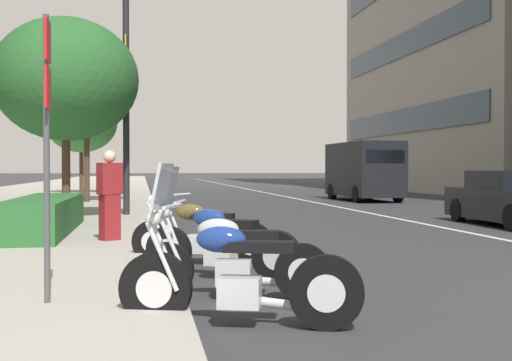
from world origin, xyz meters
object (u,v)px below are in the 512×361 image
street_tree_far_plaza (66,79)px  pedestrian_on_plaza (110,195)px  motorcycle_by_sign_pole (219,246)px  parking_sign_by_curb (47,123)px  street_tree_near_plaza_corner (81,122)px  motorcycle_mid_row (200,236)px  motorcycle_second_in_row (235,278)px  delivery_van_ahead (364,170)px  motorcycle_nearest_camera (230,260)px  street_lamp_with_banners (138,27)px  street_tree_by_lamp_post (86,84)px

street_tree_far_plaza → pedestrian_on_plaza: street_tree_far_plaza is taller
motorcycle_by_sign_pole → pedestrian_on_plaza: pedestrian_on_plaza is taller
parking_sign_by_curb → street_tree_near_plaza_corner: street_tree_near_plaza_corner is taller
motorcycle_mid_row → pedestrian_on_plaza: size_ratio=1.29×
motorcycle_second_in_row → delivery_van_ahead: size_ratio=0.42×
motorcycle_nearest_camera → street_tree_near_plaza_corner: 30.41m
street_lamp_with_banners → motorcycle_by_sign_pole: bearing=-174.2°
street_tree_by_lamp_post → street_tree_near_plaza_corner: size_ratio=1.16×
motorcycle_second_in_row → parking_sign_by_curb: parking_sign_by_curb is taller
parking_sign_by_curb → motorcycle_by_sign_pole: bearing=-42.0°
street_lamp_with_banners → pedestrian_on_plaza: (-6.98, 0.48, -4.42)m
motorcycle_second_in_row → street_tree_near_plaza_corner: 31.71m
motorcycle_second_in_row → delivery_van_ahead: (23.36, -8.91, 0.93)m
motorcycle_nearest_camera → street_tree_by_lamp_post: bearing=-68.0°
motorcycle_by_sign_pole → street_lamp_with_banners: (10.67, 1.09, 4.96)m
parking_sign_by_curb → street_tree_near_plaza_corner: size_ratio=0.52×
street_tree_far_plaza → motorcycle_nearest_camera: bearing=-165.4°
motorcycle_mid_row → street_lamp_with_banners: 10.56m
motorcycle_nearest_camera → street_tree_far_plaza: size_ratio=0.40×
motorcycle_mid_row → delivery_van_ahead: 21.16m
street_lamp_with_banners → street_tree_near_plaza_corner: street_lamp_with_banners is taller
delivery_van_ahead → street_tree_far_plaza: bearing=131.2°
pedestrian_on_plaza → street_lamp_with_banners: bearing=145.8°
motorcycle_nearest_camera → delivery_van_ahead: 23.73m
motorcycle_mid_row → street_lamp_with_banners: size_ratio=0.23×
motorcycle_by_sign_pole → street_tree_far_plaza: (9.73, 2.96, 3.35)m
delivery_van_ahead → motorcycle_nearest_camera: bearing=156.6°
street_lamp_with_banners → street_tree_far_plaza: size_ratio=1.70×
motorcycle_second_in_row → motorcycle_by_sign_pole: bearing=-76.7°
motorcycle_second_in_row → motorcycle_by_sign_pole: motorcycle_second_in_row is taller
street_lamp_with_banners → motorcycle_nearest_camera: bearing=-175.1°
street_tree_far_plaza → delivery_van_ahead: bearing=-47.2°
motorcycle_by_sign_pole → delivery_van_ahead: delivery_van_ahead is taller
motorcycle_nearest_camera → pedestrian_on_plaza: size_ratio=1.30×
motorcycle_nearest_camera → street_tree_far_plaza: 12.02m
delivery_van_ahead → motorcycle_mid_row: bearing=153.5°
motorcycle_second_in_row → parking_sign_by_curb: 2.34m
parking_sign_by_curb → street_tree_by_lamp_post: bearing=3.4°
motorcycle_second_in_row → street_tree_far_plaza: (12.50, 2.80, 3.32)m
motorcycle_mid_row → motorcycle_second_in_row: bearing=111.5°
motorcycle_second_in_row → street_lamp_with_banners: 14.36m
motorcycle_nearest_camera → street_tree_far_plaza: (11.17, 2.92, 3.34)m
motorcycle_mid_row → street_tree_far_plaza: bearing=-49.4°
street_tree_far_plaza → street_tree_near_plaza_corner: (18.77, 1.19, 0.10)m
street_tree_by_lamp_post → street_tree_near_plaza_corner: 10.13m
delivery_van_ahead → street_tree_near_plaza_corner: bearing=56.8°
motorcycle_by_sign_pole → street_tree_by_lamp_post: street_tree_by_lamp_post is taller
parking_sign_by_curb → street_tree_far_plaza: (11.83, 1.07, 1.89)m
street_tree_near_plaza_corner → motorcycle_nearest_camera: bearing=-172.2°
delivery_van_ahead → street_lamp_with_banners: size_ratio=0.59×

